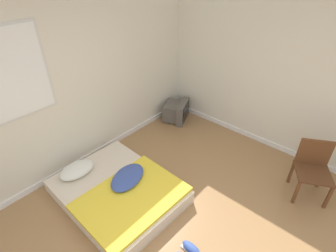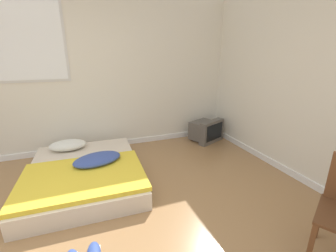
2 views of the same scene
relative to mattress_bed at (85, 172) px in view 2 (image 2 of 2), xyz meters
name	(u,v)px [view 2 (image 2 of 2)]	position (x,y,z in m)	size (l,w,h in m)	color
wall_back	(60,73)	(-0.21, 1.09, 1.16)	(8.02, 0.08, 2.60)	silver
mattress_bed	(85,172)	(0.00, 0.00, 0.00)	(1.40, 1.76, 0.35)	beige
crt_tv	(206,131)	(2.18, 0.72, 0.06)	(0.65, 0.60, 0.41)	#56514C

